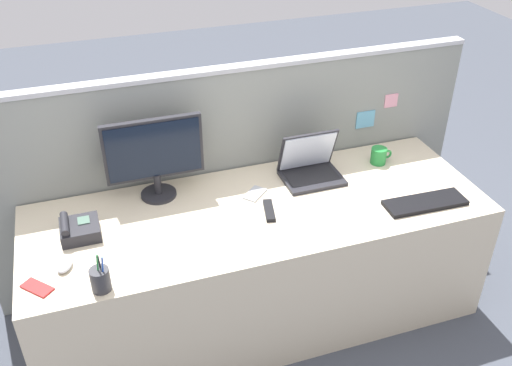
% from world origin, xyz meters
% --- Properties ---
extents(ground_plane, '(10.00, 10.00, 0.00)m').
position_xyz_m(ground_plane, '(0.00, 0.00, 0.00)').
color(ground_plane, '#424751').
extents(desk, '(2.28, 0.80, 0.70)m').
position_xyz_m(desk, '(0.00, 0.00, 0.35)').
color(desk, beige).
rests_on(desk, ground_plane).
extents(cubicle_divider, '(2.70, 0.07, 1.28)m').
position_xyz_m(cubicle_divider, '(0.00, 0.44, 0.64)').
color(cubicle_divider, gray).
rests_on(cubicle_divider, ground_plane).
extents(desktop_monitor, '(0.49, 0.18, 0.42)m').
position_xyz_m(desktop_monitor, '(-0.45, 0.28, 0.94)').
color(desktop_monitor, '#232328').
rests_on(desktop_monitor, desk).
extents(laptop, '(0.31, 0.24, 0.26)m').
position_xyz_m(laptop, '(0.35, 0.20, 0.77)').
color(laptop, '#232328').
rests_on(laptop, desk).
extents(desk_phone, '(0.18, 0.17, 0.10)m').
position_xyz_m(desk_phone, '(-0.85, 0.06, 0.74)').
color(desk_phone, '#232328').
rests_on(desk_phone, desk).
extents(keyboard_main, '(0.42, 0.15, 0.02)m').
position_xyz_m(keyboard_main, '(0.79, -0.23, 0.71)').
color(keyboard_main, black).
rests_on(keyboard_main, desk).
extents(computer_mouse_right_hand, '(0.09, 0.11, 0.03)m').
position_xyz_m(computer_mouse_right_hand, '(-0.93, -0.15, 0.72)').
color(computer_mouse_right_hand, '#B2B5BC').
rests_on(computer_mouse_right_hand, desk).
extents(pen_cup, '(0.08, 0.08, 0.19)m').
position_xyz_m(pen_cup, '(-0.79, -0.33, 0.75)').
color(pen_cup, '#333338').
rests_on(pen_cup, desk).
extents(cell_phone_red_case, '(0.14, 0.14, 0.01)m').
position_xyz_m(cell_phone_red_case, '(-1.05, -0.24, 0.71)').
color(cell_phone_red_case, '#B22323').
rests_on(cell_phone_red_case, desk).
extents(cell_phone_silver_slab, '(0.15, 0.14, 0.01)m').
position_xyz_m(cell_phone_silver_slab, '(0.02, 0.13, 0.71)').
color(cell_phone_silver_slab, '#B7BAC1').
rests_on(cell_phone_silver_slab, desk).
extents(tv_remote, '(0.08, 0.18, 0.02)m').
position_xyz_m(tv_remote, '(0.04, -0.04, 0.71)').
color(tv_remote, black).
rests_on(tv_remote, desk).
extents(coffee_mug, '(0.12, 0.09, 0.09)m').
position_xyz_m(coffee_mug, '(0.77, 0.21, 0.75)').
color(coffee_mug, '#238438').
rests_on(coffee_mug, desk).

